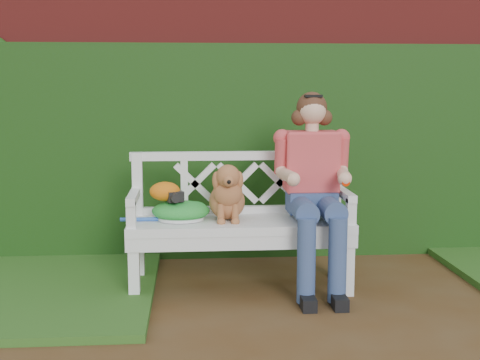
{
  "coord_description": "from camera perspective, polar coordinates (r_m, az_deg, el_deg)",
  "views": [
    {
      "loc": [
        -0.84,
        -3.42,
        1.38
      ],
      "look_at": [
        -0.52,
        0.82,
        0.75
      ],
      "focal_mm": 48.0,
      "sensor_mm": 36.0,
      "label": 1
    }
  ],
  "objects": [
    {
      "name": "green_bag",
      "position": [
        4.34,
        -5.29,
        -2.69
      ],
      "size": [
        0.4,
        0.31,
        0.13
      ],
      "primitive_type": null,
      "rotation": [
        0.0,
        0.0,
        -0.04
      ],
      "color": "#2A6D34",
      "rests_on": "garden_bench"
    },
    {
      "name": "baseball_glove",
      "position": [
        4.31,
        -6.69,
        -1.01
      ],
      "size": [
        0.25,
        0.22,
        0.13
      ],
      "primitive_type": "ellipsoid",
      "rotation": [
        0.0,
        0.0,
        0.39
      ],
      "color": "#D1640E",
      "rests_on": "green_bag"
    },
    {
      "name": "seated_woman",
      "position": [
        4.36,
        6.42,
        -1.4
      ],
      "size": [
        0.79,
        0.88,
        1.28
      ],
      "primitive_type": null,
      "rotation": [
        0.0,
        0.0,
        -0.43
      ],
      "color": "#FF5E60",
      "rests_on": "ground"
    },
    {
      "name": "camera_item",
      "position": [
        4.28,
        -5.79,
        -1.47
      ],
      "size": [
        0.12,
        0.11,
        0.07
      ],
      "primitive_type": "cube",
      "rotation": [
        0.0,
        0.0,
        0.33
      ],
      "color": "black",
      "rests_on": "green_bag"
    },
    {
      "name": "tennis_racket",
      "position": [
        4.32,
        -5.64,
        -3.44
      ],
      "size": [
        0.63,
        0.43,
        0.03
      ],
      "primitive_type": null,
      "rotation": [
        0.0,
        0.0,
        0.36
      ],
      "color": "beige",
      "rests_on": "garden_bench"
    },
    {
      "name": "ivy_hedge",
      "position": [
        5.19,
        4.96,
        2.55
      ],
      "size": [
        10.0,
        0.18,
        1.7
      ],
      "primitive_type": "cube",
      "color": "#183B0C",
      "rests_on": "ground"
    },
    {
      "name": "ground",
      "position": [
        3.78,
        9.03,
        -13.09
      ],
      "size": [
        60.0,
        60.0,
        0.0
      ],
      "primitive_type": "plane",
      "color": "#4C2C13"
    },
    {
      "name": "garden_bench",
      "position": [
        4.4,
        0.0,
        -6.58
      ],
      "size": [
        1.63,
        0.74,
        0.48
      ],
      "primitive_type": null,
      "rotation": [
        0.0,
        0.0,
        0.09
      ],
      "color": "white",
      "rests_on": "ground"
    },
    {
      "name": "brick_wall",
      "position": [
        5.39,
        4.62,
        5.43
      ],
      "size": [
        10.0,
        0.3,
        2.2
      ],
      "primitive_type": "cube",
      "color": "maroon",
      "rests_on": "ground"
    },
    {
      "name": "dog",
      "position": [
        4.29,
        -1.15,
        -1.01
      ],
      "size": [
        0.34,
        0.41,
        0.39
      ],
      "primitive_type": null,
      "rotation": [
        0.0,
        0.0,
        0.23
      ],
      "color": "#9C532E",
      "rests_on": "garden_bench"
    }
  ]
}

